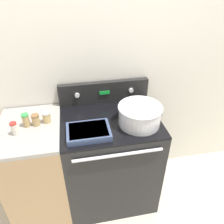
{
  "coord_description": "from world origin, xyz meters",
  "views": [
    {
      "loc": [
        -0.26,
        -1.11,
        1.97
      ],
      "look_at": [
        0.02,
        0.33,
        1.0
      ],
      "focal_mm": 35.0,
      "sensor_mm": 36.0,
      "label": 1
    }
  ],
  "objects": [
    {
      "name": "casserole_dish",
      "position": [
        -0.19,
        0.16,
        0.96
      ],
      "size": [
        0.32,
        0.23,
        0.05
      ],
      "color": "#38476B",
      "rests_on": "stove_range"
    },
    {
      "name": "stove_range",
      "position": [
        0.0,
        0.31,
        0.47
      ],
      "size": [
        0.8,
        0.66,
        0.94
      ],
      "color": "black",
      "rests_on": "ground_plane"
    },
    {
      "name": "spice_jar_white_cap",
      "position": [
        -0.5,
        0.36,
        0.99
      ],
      "size": [
        0.06,
        0.06,
        0.09
      ],
      "color": "tan",
      "rests_on": "side_counter"
    },
    {
      "name": "mixing_bowl",
      "position": [
        0.22,
        0.22,
        1.02
      ],
      "size": [
        0.34,
        0.34,
        0.16
      ],
      "color": "silver",
      "rests_on": "stove_range"
    },
    {
      "name": "ground_plane",
      "position": [
        0.0,
        0.0,
        0.0
      ],
      "size": [
        12.0,
        12.0,
        0.0
      ],
      "primitive_type": "plane",
      "color": "beige"
    },
    {
      "name": "spice_jar_red_cap",
      "position": [
        -0.71,
        0.25,
        1.0
      ],
      "size": [
        0.05,
        0.05,
        0.1
      ],
      "color": "beige",
      "rests_on": "side_counter"
    },
    {
      "name": "ladle",
      "position": [
        0.39,
        0.28,
        0.97
      ],
      "size": [
        0.08,
        0.33,
        0.08
      ],
      "color": "#333338",
      "rests_on": "stove_range"
    },
    {
      "name": "spice_jar_green_cap",
      "position": [
        -0.64,
        0.33,
        1.0
      ],
      "size": [
        0.05,
        0.05,
        0.11
      ],
      "color": "tan",
      "rests_on": "side_counter"
    },
    {
      "name": "spice_jar_brown_cap",
      "position": [
        -0.57,
        0.34,
        0.99
      ],
      "size": [
        0.06,
        0.06,
        0.09
      ],
      "color": "tan",
      "rests_on": "side_counter"
    },
    {
      "name": "side_counter",
      "position": [
        -0.64,
        0.31,
        0.47
      ],
      "size": [
        0.48,
        0.63,
        0.95
      ],
      "color": "tan",
      "rests_on": "ground_plane"
    },
    {
      "name": "control_panel",
      "position": [
        0.0,
        0.6,
        1.04
      ],
      "size": [
        0.8,
        0.07,
        0.2
      ],
      "color": "black",
      "rests_on": "stove_range"
    },
    {
      "name": "kitchen_wall",
      "position": [
        0.0,
        0.66,
        1.25
      ],
      "size": [
        8.0,
        0.05,
        2.5
      ],
      "color": "silver",
      "rests_on": "ground_plane"
    }
  ]
}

